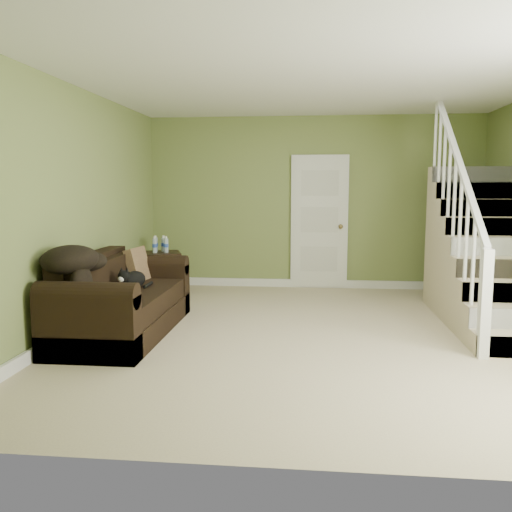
% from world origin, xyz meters
% --- Properties ---
extents(floor, '(5.00, 5.50, 0.01)m').
position_xyz_m(floor, '(0.00, 0.00, 0.00)').
color(floor, tan).
rests_on(floor, ground).
extents(ceiling, '(5.00, 5.50, 0.01)m').
position_xyz_m(ceiling, '(0.00, 0.00, 2.60)').
color(ceiling, white).
rests_on(ceiling, wall_back).
extents(wall_back, '(5.00, 0.04, 2.60)m').
position_xyz_m(wall_back, '(0.00, 2.75, 1.30)').
color(wall_back, olive).
rests_on(wall_back, floor).
extents(wall_front, '(5.00, 0.04, 2.60)m').
position_xyz_m(wall_front, '(0.00, -2.75, 1.30)').
color(wall_front, olive).
rests_on(wall_front, floor).
extents(wall_left, '(0.04, 5.50, 2.60)m').
position_xyz_m(wall_left, '(-2.50, 0.00, 1.30)').
color(wall_left, olive).
rests_on(wall_left, floor).
extents(baseboard_back, '(5.00, 0.04, 0.12)m').
position_xyz_m(baseboard_back, '(0.00, 2.72, 0.06)').
color(baseboard_back, white).
rests_on(baseboard_back, floor).
extents(baseboard_left, '(0.04, 5.50, 0.12)m').
position_xyz_m(baseboard_left, '(-2.47, 0.00, 0.06)').
color(baseboard_left, white).
rests_on(baseboard_left, floor).
extents(door, '(0.86, 0.12, 2.02)m').
position_xyz_m(door, '(0.10, 2.71, 1.01)').
color(door, white).
rests_on(door, floor).
extents(staircase, '(1.00, 2.51, 2.82)m').
position_xyz_m(staircase, '(1.99, 0.97, 0.64)').
color(staircase, tan).
rests_on(staircase, floor).
extents(sofa, '(0.92, 2.13, 0.84)m').
position_xyz_m(sofa, '(-2.02, -0.14, 0.32)').
color(sofa, black).
rests_on(sofa, floor).
extents(side_table, '(0.66, 0.66, 0.85)m').
position_xyz_m(side_table, '(-2.14, 1.91, 0.32)').
color(side_table, black).
rests_on(side_table, floor).
extents(cat, '(0.28, 0.53, 0.25)m').
position_xyz_m(cat, '(-1.91, -0.00, 0.55)').
color(cat, black).
rests_on(cat, sofa).
extents(banana, '(0.17, 0.20, 0.06)m').
position_xyz_m(banana, '(-1.83, -0.29, 0.49)').
color(banana, gold).
rests_on(banana, sofa).
extents(throw_pillow, '(0.23, 0.41, 0.41)m').
position_xyz_m(throw_pillow, '(-2.04, 0.54, 0.64)').
color(throw_pillow, '#452B1B').
rests_on(throw_pillow, sofa).
extents(throw_blanket, '(0.60, 0.73, 0.27)m').
position_xyz_m(throw_blanket, '(-2.25, -0.77, 0.87)').
color(throw_blanket, black).
rests_on(throw_blanket, sofa).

